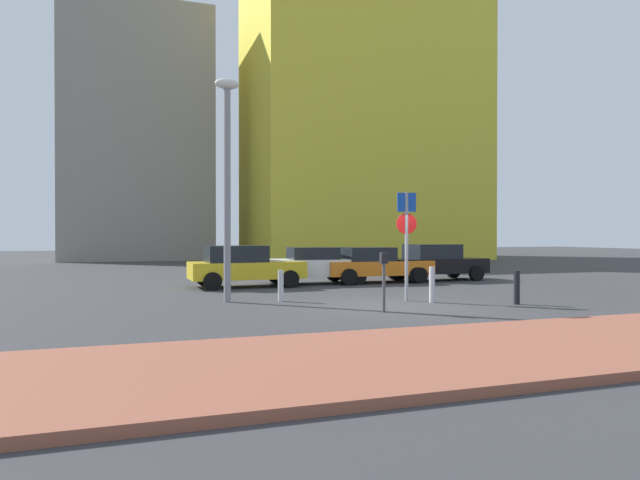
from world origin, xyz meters
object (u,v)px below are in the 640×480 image
object	(u,v)px
parking_sign_post	(407,232)
traffic_bollard_mid	(432,285)
parked_car_black	(434,262)
parked_car_white	(315,265)
street_lamp	(227,169)
parked_car_orange	(374,264)
traffic_bollard_near	(281,286)
parked_car_yellow	(243,266)
parking_meter	(384,274)
traffic_bollard_far	(517,287)

from	to	relation	value
parking_sign_post	traffic_bollard_mid	world-z (taller)	parking_sign_post
parked_car_black	parking_sign_post	world-z (taller)	parking_sign_post
parking_sign_post	traffic_bollard_mid	xyz separation A→B (m)	(0.52, -0.56, -1.49)
parked_car_white	street_lamp	world-z (taller)	street_lamp
parked_car_orange	parked_car_black	distance (m)	2.82
parked_car_white	parking_sign_post	world-z (taller)	parking_sign_post
traffic_bollard_near	parked_car_orange	bearing A→B (deg)	43.62
parking_sign_post	street_lamp	world-z (taller)	street_lamp
parked_car_yellow	traffic_bollard_near	world-z (taller)	parked_car_yellow
parked_car_yellow	traffic_bollard_mid	bearing A→B (deg)	-56.12
parked_car_orange	street_lamp	xyz separation A→B (m)	(-6.65, -4.60, 3.07)
parking_sign_post	parking_meter	size ratio (longest dim) A/B	2.13
parked_car_black	traffic_bollard_far	xyz separation A→B (m)	(-1.94, -7.70, -0.31)
parked_car_white	parked_car_black	xyz separation A→B (m)	(5.24, -0.18, 0.04)
parked_car_yellow	traffic_bollard_mid	xyz separation A→B (m)	(4.24, -6.31, -0.28)
parked_car_yellow	street_lamp	distance (m)	5.44
parked_car_orange	parking_sign_post	size ratio (longest dim) A/B	1.40
parking_sign_post	parked_car_white	bearing A→B (deg)	97.03
parked_car_orange	traffic_bollard_mid	bearing A→B (deg)	-99.84
parked_car_white	traffic_bollard_far	bearing A→B (deg)	-67.27
parking_sign_post	traffic_bollard_mid	distance (m)	1.68
parking_sign_post	traffic_bollard_far	xyz separation A→B (m)	(2.54, -1.67, -1.53)
traffic_bollard_mid	parking_meter	bearing A→B (deg)	-147.73
parked_car_yellow	traffic_bollard_mid	world-z (taller)	parked_car_yellow
traffic_bollard_far	street_lamp	bearing A→B (deg)	157.83
parked_car_white	traffic_bollard_mid	bearing A→B (deg)	-79.25
parked_car_orange	parked_car_black	bearing A→B (deg)	0.77
traffic_bollard_mid	traffic_bollard_far	size ratio (longest dim) A/B	1.08
street_lamp	traffic_bollard_far	distance (m)	8.78
parked_car_black	traffic_bollard_mid	size ratio (longest dim) A/B	4.30
street_lamp	traffic_bollard_near	xyz separation A→B (m)	(1.50, -0.31, -3.35)
parked_car_black	traffic_bollard_mid	distance (m)	7.69
parked_car_orange	parking_meter	distance (m)	8.56
parked_car_white	parking_meter	world-z (taller)	parking_meter
parked_car_orange	traffic_bollard_near	size ratio (longest dim) A/B	4.92
parking_sign_post	parked_car_yellow	bearing A→B (deg)	122.87
parked_car_white	traffic_bollard_mid	world-z (taller)	parked_car_white
parked_car_yellow	parking_meter	bearing A→B (deg)	-74.76
traffic_bollard_mid	parked_car_black	bearing A→B (deg)	59.00
parking_meter	traffic_bollard_near	xyz separation A→B (m)	(-1.86, 3.00, -0.51)
parked_car_orange	traffic_bollard_far	size ratio (longest dim) A/B	4.71
parked_car_white	traffic_bollard_far	distance (m)	8.55
parked_car_yellow	traffic_bollard_far	size ratio (longest dim) A/B	4.45
parked_car_yellow	traffic_bollard_near	xyz separation A→B (m)	(0.22, -4.66, -0.34)
parked_car_yellow	traffic_bollard_far	xyz separation A→B (m)	(6.25, -7.42, -0.32)
parked_car_yellow	parked_car_white	xyz separation A→B (m)	(2.95, 0.46, -0.05)
traffic_bollard_far	traffic_bollard_near	bearing A→B (deg)	155.42
parking_meter	street_lamp	size ratio (longest dim) A/B	0.23
parked_car_yellow	traffic_bollard_far	distance (m)	9.71
parking_sign_post	parking_meter	distance (m)	2.72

